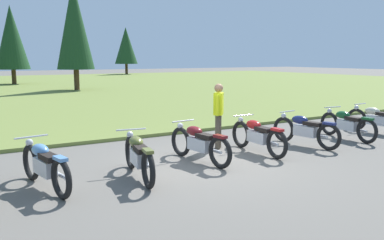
# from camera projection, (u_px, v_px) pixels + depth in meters

# --- Properties ---
(ground_plane) EXTENTS (140.00, 140.00, 0.00)m
(ground_plane) POSITION_uv_depth(u_px,v_px,m) (206.00, 164.00, 8.95)
(ground_plane) COLOR #605B54
(grass_moorland) EXTENTS (80.00, 44.00, 0.10)m
(grass_moorland) POSITION_uv_depth(u_px,v_px,m) (23.00, 88.00, 30.44)
(grass_moorland) COLOR olive
(grass_moorland) RESTS_ON ground
(motorcycle_sky_blue) EXTENTS (0.69, 2.09, 0.88)m
(motorcycle_sky_blue) POSITION_uv_depth(u_px,v_px,m) (45.00, 165.00, 7.18)
(motorcycle_sky_blue) COLOR black
(motorcycle_sky_blue) RESTS_ON ground
(motorcycle_olive) EXTENTS (0.63, 2.09, 0.88)m
(motorcycle_olive) POSITION_uv_depth(u_px,v_px,m) (138.00, 156.00, 7.85)
(motorcycle_olive) COLOR black
(motorcycle_olive) RESTS_ON ground
(motorcycle_maroon) EXTENTS (0.63, 2.10, 0.88)m
(motorcycle_maroon) POSITION_uv_depth(u_px,v_px,m) (199.00, 143.00, 9.05)
(motorcycle_maroon) COLOR black
(motorcycle_maroon) RESTS_ON ground
(motorcycle_red) EXTENTS (0.62, 2.10, 0.88)m
(motorcycle_red) POSITION_uv_depth(u_px,v_px,m) (258.00, 135.00, 9.92)
(motorcycle_red) COLOR black
(motorcycle_red) RESTS_ON ground
(motorcycle_navy) EXTENTS (0.66, 2.09, 0.88)m
(motorcycle_navy) POSITION_uv_depth(u_px,v_px,m) (305.00, 130.00, 10.71)
(motorcycle_navy) COLOR black
(motorcycle_navy) RESTS_ON ground
(motorcycle_british_green) EXTENTS (0.62, 2.10, 0.88)m
(motorcycle_british_green) POSITION_uv_depth(u_px,v_px,m) (347.00, 124.00, 11.61)
(motorcycle_british_green) COLOR black
(motorcycle_british_green) RESTS_ON ground
(motorcycle_cream) EXTENTS (0.62, 2.10, 0.88)m
(motorcycle_cream) POSITION_uv_depth(u_px,v_px,m) (377.00, 119.00, 12.50)
(motorcycle_cream) COLOR black
(motorcycle_cream) RESTS_ON ground
(rider_checking_bike) EXTENTS (0.40, 0.43, 1.67)m
(rider_checking_bike) POSITION_uv_depth(u_px,v_px,m) (218.00, 112.00, 10.35)
(rider_checking_bike) COLOR #4C4233
(rider_checking_bike) RESTS_ON ground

